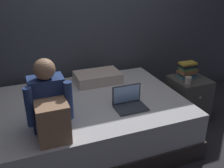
{
  "coord_description": "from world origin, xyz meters",
  "views": [
    {
      "loc": [
        -0.92,
        -2.13,
        1.84
      ],
      "look_at": [
        -0.04,
        0.1,
        0.79
      ],
      "focal_mm": 41.38,
      "sensor_mm": 36.0,
      "label": 1
    }
  ],
  "objects_px": {
    "laptop": "(129,102)",
    "mug": "(188,80)",
    "person_sitting": "(49,106)",
    "pillow": "(98,77)",
    "book_stack": "(187,70)",
    "bed": "(93,121)",
    "nightstand": "(188,99)"
  },
  "relations": [
    {
      "from": "laptop",
      "to": "mug",
      "type": "relative_size",
      "value": 3.56
    },
    {
      "from": "person_sitting",
      "to": "pillow",
      "type": "relative_size",
      "value": 1.17
    },
    {
      "from": "laptop",
      "to": "pillow",
      "type": "distance_m",
      "value": 0.74
    },
    {
      "from": "book_stack",
      "to": "mug",
      "type": "bearing_deg",
      "value": -122.38
    },
    {
      "from": "laptop",
      "to": "person_sitting",
      "type": "bearing_deg",
      "value": -169.49
    },
    {
      "from": "bed",
      "to": "nightstand",
      "type": "distance_m",
      "value": 1.3
    },
    {
      "from": "nightstand",
      "to": "mug",
      "type": "distance_m",
      "value": 0.38
    },
    {
      "from": "person_sitting",
      "to": "laptop",
      "type": "xyz_separation_m",
      "value": [
        0.82,
        0.15,
        -0.2
      ]
    },
    {
      "from": "laptop",
      "to": "book_stack",
      "type": "distance_m",
      "value": 1.03
    },
    {
      "from": "bed",
      "to": "mug",
      "type": "distance_m",
      "value": 1.23
    },
    {
      "from": "person_sitting",
      "to": "book_stack",
      "type": "relative_size",
      "value": 2.82
    },
    {
      "from": "laptop",
      "to": "pillow",
      "type": "height_order",
      "value": "laptop"
    },
    {
      "from": "laptop",
      "to": "nightstand",
      "type": "bearing_deg",
      "value": 16.5
    },
    {
      "from": "pillow",
      "to": "book_stack",
      "type": "xyz_separation_m",
      "value": [
        1.06,
        -0.39,
        0.09
      ]
    },
    {
      "from": "mug",
      "to": "bed",
      "type": "bearing_deg",
      "value": 174.45
    },
    {
      "from": "bed",
      "to": "person_sitting",
      "type": "xyz_separation_m",
      "value": [
        -0.51,
        -0.44,
        0.52
      ]
    },
    {
      "from": "person_sitting",
      "to": "book_stack",
      "type": "xyz_separation_m",
      "value": [
        1.79,
        0.5,
        -0.1
      ]
    },
    {
      "from": "nightstand",
      "to": "laptop",
      "type": "xyz_separation_m",
      "value": [
        -0.99,
        -0.29,
        0.3
      ]
    },
    {
      "from": "book_stack",
      "to": "nightstand",
      "type": "bearing_deg",
      "value": -66.92
    },
    {
      "from": "person_sitting",
      "to": "mug",
      "type": "height_order",
      "value": "person_sitting"
    },
    {
      "from": "nightstand",
      "to": "laptop",
      "type": "distance_m",
      "value": 1.07
    },
    {
      "from": "person_sitting",
      "to": "mug",
      "type": "xyz_separation_m",
      "value": [
        1.68,
        0.33,
        -0.15
      ]
    },
    {
      "from": "pillow",
      "to": "mug",
      "type": "relative_size",
      "value": 6.22
    },
    {
      "from": "person_sitting",
      "to": "laptop",
      "type": "distance_m",
      "value": 0.86
    },
    {
      "from": "bed",
      "to": "mug",
      "type": "xyz_separation_m",
      "value": [
        1.17,
        -0.11,
        0.37
      ]
    },
    {
      "from": "person_sitting",
      "to": "laptop",
      "type": "relative_size",
      "value": 2.05
    },
    {
      "from": "person_sitting",
      "to": "nightstand",
      "type": "bearing_deg",
      "value": 13.82
    },
    {
      "from": "nightstand",
      "to": "book_stack",
      "type": "xyz_separation_m",
      "value": [
        -0.02,
        0.05,
        0.39
      ]
    },
    {
      "from": "nightstand",
      "to": "mug",
      "type": "height_order",
      "value": "mug"
    },
    {
      "from": "bed",
      "to": "pillow",
      "type": "xyz_separation_m",
      "value": [
        0.21,
        0.45,
        0.34
      ]
    },
    {
      "from": "bed",
      "to": "book_stack",
      "type": "height_order",
      "value": "book_stack"
    },
    {
      "from": "person_sitting",
      "to": "mug",
      "type": "distance_m",
      "value": 1.72
    }
  ]
}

